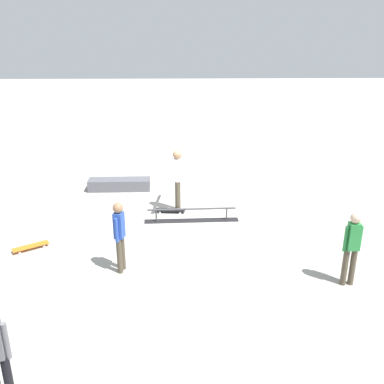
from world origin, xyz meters
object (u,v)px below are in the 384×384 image
object	(u,v)px
skate_ledge	(119,184)
skater_main	(178,176)
grind_rail	(192,215)
bystander_blue_shirt	(120,233)
bystander_green_shirt	(352,245)
skateboard_main	(170,210)
loose_skateboard_orange	(31,246)

from	to	relation	value
skate_ledge	skater_main	xyz separation A→B (m)	(-1.81, 1.62, 0.82)
grind_rail	bystander_blue_shirt	xyz separation A→B (m)	(1.50, 2.40, 0.71)
bystander_blue_shirt	bystander_green_shirt	bearing A→B (deg)	97.28
bystander_green_shirt	bystander_blue_shirt	xyz separation A→B (m)	(4.50, -0.60, -0.01)
skate_ledge	bystander_blue_shirt	world-z (taller)	bystander_blue_shirt
skater_main	skateboard_main	world-z (taller)	skater_main
grind_rail	skater_main	world-z (taller)	skater_main
bystander_blue_shirt	loose_skateboard_orange	world-z (taller)	bystander_blue_shirt
skater_main	grind_rail	bearing A→B (deg)	-145.96
skateboard_main	bystander_blue_shirt	world-z (taller)	bystander_blue_shirt
skate_ledge	skateboard_main	size ratio (longest dim) A/B	2.30
loose_skateboard_orange	skateboard_main	bearing A→B (deg)	179.87
skater_main	bystander_blue_shirt	world-z (taller)	skater_main
bystander_green_shirt	skater_main	bearing A→B (deg)	130.32
skate_ledge	loose_skateboard_orange	bearing A→B (deg)	67.92
grind_rail	loose_skateboard_orange	xyz separation A→B (m)	(3.69, 1.45, -0.08)
skateboard_main	skater_main	bearing A→B (deg)	38.30
grind_rail	loose_skateboard_orange	world-z (taller)	grind_rail
loose_skateboard_orange	bystander_green_shirt	bearing A→B (deg)	134.28
grind_rail	skateboard_main	bearing A→B (deg)	-45.97
skater_main	bystander_blue_shirt	xyz separation A→B (m)	(1.14, 3.08, -0.13)
skateboard_main	skate_ledge	bearing A→B (deg)	136.72
skateboard_main	bystander_blue_shirt	xyz separation A→B (m)	(0.94, 2.95, 0.79)
bystander_green_shirt	loose_skateboard_orange	xyz separation A→B (m)	(6.69, -1.56, -0.80)
skate_ledge	bystander_blue_shirt	bearing A→B (deg)	98.09
skateboard_main	bystander_blue_shirt	size ratio (longest dim) A/B	0.53
skate_ledge	skater_main	world-z (taller)	skater_main
grind_rail	skateboard_main	xyz separation A→B (m)	(0.56, -0.54, -0.08)
loose_skateboard_orange	skate_ledge	bearing A→B (deg)	-144.69
skater_main	bystander_green_shirt	xyz separation A→B (m)	(-3.36, 3.69, -0.12)
loose_skateboard_orange	skater_main	bearing A→B (deg)	179.96
skate_ledge	loose_skateboard_orange	distance (m)	4.05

